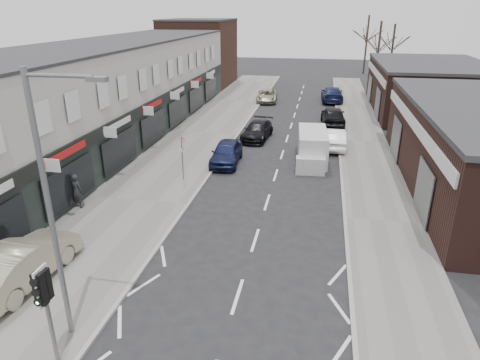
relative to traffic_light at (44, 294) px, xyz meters
The scene contains 21 objects.
ground 5.41m from the traffic_light, 24.61° to the left, with size 160.00×160.00×0.00m, color black.
pavement_left 24.24m from the traffic_light, 95.59° to the left, with size 5.50×64.00×0.12m, color slate.
pavement_right 26.18m from the traffic_light, 67.09° to the left, with size 3.50×64.00×0.12m, color slate.
shop_terrace_left 23.39m from the traffic_light, 112.93° to the left, with size 8.00×41.00×7.10m, color beige.
brick_block_far 47.91m from the traffic_light, 100.95° to the left, with size 8.00×10.00×8.00m, color #41251C.
right_unit_far 39.78m from the traffic_light, 64.86° to the left, with size 10.00×16.00×4.50m, color #331B17.
tree_far_a 51.84m from the traffic_light, 75.00° to the left, with size 3.60×3.60×8.00m, color #382D26, non-canonical shape.
tree_far_b 58.28m from the traffic_light, 74.15° to the left, with size 3.60×3.60×7.50m, color #382D26, non-canonical shape.
tree_far_c 63.39m from the traffic_light, 78.25° to the left, with size 3.60×3.60×8.50m, color #382D26, non-canonical shape.
traffic_light is the anchor object (origin of this frame).
street_lamp 2.52m from the traffic_light, 95.88° to the left, with size 2.23×0.22×8.00m.
warning_sign 14.04m from the traffic_light, 93.10° to the left, with size 0.12×0.80×2.70m.
white_van 20.12m from the traffic_light, 71.30° to the left, with size 2.12×5.25×2.00m.
sedan_on_pavement 4.93m from the traffic_light, 135.39° to the left, with size 1.69×4.84×1.60m, color #A09C80.
pedestrian 10.67m from the traffic_light, 117.00° to the left, with size 0.64×0.42×1.76m, color black.
parked_car_left_a 17.65m from the traffic_light, 86.74° to the left, with size 1.73×4.31×1.47m, color #13193D.
parked_car_left_b 23.67m from the traffic_light, 84.87° to the left, with size 1.84×4.53×1.31m, color black.
parked_car_left_c 37.77m from the traffic_light, 88.48° to the left, with size 2.09×4.53×1.26m, color #A39D82.
parked_car_right_a 23.68m from the traffic_light, 70.46° to the left, with size 1.50×4.31×1.42m, color white.
parked_car_right_b 29.96m from the traffic_light, 74.69° to the left, with size 1.94×4.83×1.64m, color black.
parked_car_right_c 40.03m from the traffic_light, 78.61° to the left, with size 2.21×5.44×1.58m, color #131A3C.
Camera 1 is at (2.43, -10.19, 9.41)m, focal length 32.00 mm.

